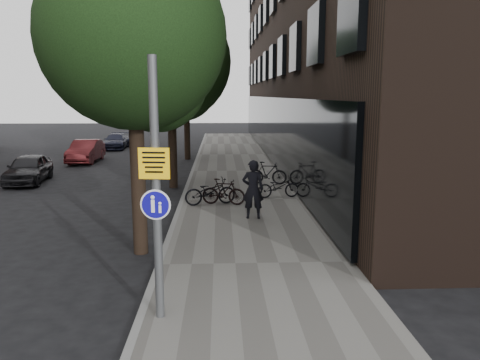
{
  "coord_description": "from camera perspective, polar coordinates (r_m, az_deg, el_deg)",
  "views": [
    {
      "loc": [
        -0.58,
        -6.9,
        3.94
      ],
      "look_at": [
        -0.13,
        3.71,
        2.0
      ],
      "focal_mm": 35.0,
      "sensor_mm": 36.0,
      "label": 1
    }
  ],
  "objects": [
    {
      "name": "ground",
      "position": [
        7.97,
        2.17,
        -19.29
      ],
      "size": [
        120.0,
        120.0,
        0.0
      ],
      "primitive_type": "plane",
      "color": "black",
      "rests_on": "ground"
    },
    {
      "name": "sidewalk",
      "position": [
        17.36,
        0.35,
        -2.56
      ],
      "size": [
        4.5,
        60.0,
        0.12
      ],
      "primitive_type": "cube",
      "color": "#615F5A",
      "rests_on": "ground"
    },
    {
      "name": "curb_edge",
      "position": [
        17.4,
        -7.08,
        -2.6
      ],
      "size": [
        0.15,
        60.0,
        0.13
      ],
      "primitive_type": "cube",
      "color": "slate",
      "rests_on": "ground"
    },
    {
      "name": "building_right_dark_brick",
      "position": [
        30.72,
        15.69,
        19.47
      ],
      "size": [
        12.0,
        40.0,
        18.0
      ],
      "primitive_type": "cube",
      "color": "black",
      "rests_on": "ground"
    },
    {
      "name": "street_tree_near",
      "position": [
        11.77,
        -12.45,
        15.81
      ],
      "size": [
        4.4,
        4.4,
        7.5
      ],
      "color": "black",
      "rests_on": "ground"
    },
    {
      "name": "street_tree_mid",
      "position": [
        20.17,
        -8.23,
        13.58
      ],
      "size": [
        5.0,
        5.0,
        7.8
      ],
      "color": "black",
      "rests_on": "ground"
    },
    {
      "name": "street_tree_far",
      "position": [
        29.13,
        -6.44,
        12.59
      ],
      "size": [
        5.0,
        5.0,
        7.8
      ],
      "color": "black",
      "rests_on": "ground"
    },
    {
      "name": "signpost",
      "position": [
        7.91,
        -10.17,
        -1.29
      ],
      "size": [
        0.51,
        0.15,
        4.45
      ],
      "rotation": [
        0.0,
        0.0,
        -0.11
      ],
      "color": "#595B5E",
      "rests_on": "sidewalk"
    },
    {
      "name": "pedestrian",
      "position": [
        14.55,
        1.59,
        -1.14
      ],
      "size": [
        0.69,
        0.47,
        1.85
      ],
      "primitive_type": "imported",
      "rotation": [
        0.0,
        0.0,
        3.1
      ],
      "color": "black",
      "rests_on": "sidewalk"
    },
    {
      "name": "parked_bike_facade_near",
      "position": [
        17.63,
        4.7,
        -0.8
      ],
      "size": [
        1.67,
        0.79,
        0.84
      ],
      "primitive_type": "imported",
      "rotation": [
        0.0,
        0.0,
        1.72
      ],
      "color": "black",
      "rests_on": "sidewalk"
    },
    {
      "name": "parked_bike_facade_far",
      "position": [
        20.2,
        3.4,
        0.85
      ],
      "size": [
        1.7,
        0.7,
        0.99
      ],
      "primitive_type": "imported",
      "rotation": [
        0.0,
        0.0,
        1.43
      ],
      "color": "black",
      "rests_on": "sidewalk"
    },
    {
      "name": "parked_bike_curb_near",
      "position": [
        16.46,
        -3.66,
        -1.4
      ],
      "size": [
        1.91,
        1.07,
        0.95
      ],
      "primitive_type": "imported",
      "rotation": [
        0.0,
        0.0,
        1.83
      ],
      "color": "black",
      "rests_on": "sidewalk"
    },
    {
      "name": "parked_bike_curb_far",
      "position": [
        16.44,
        -2.03,
        -1.43
      ],
      "size": [
        1.61,
        0.78,
        0.93
      ],
      "primitive_type": "imported",
      "rotation": [
        0.0,
        0.0,
        1.34
      ],
      "color": "black",
      "rests_on": "sidewalk"
    },
    {
      "name": "parked_car_near",
      "position": [
        23.26,
        -24.39,
        1.28
      ],
      "size": [
        1.91,
        3.93,
        1.29
      ],
      "primitive_type": "imported",
      "rotation": [
        0.0,
        0.0,
        0.11
      ],
      "color": "black",
      "rests_on": "ground"
    },
    {
      "name": "parked_car_mid",
      "position": [
        29.11,
        -18.29,
        3.35
      ],
      "size": [
        1.43,
        4.01,
        1.32
      ],
      "primitive_type": "imported",
      "rotation": [
        0.0,
        0.0,
        0.01
      ],
      "color": "maroon",
      "rests_on": "ground"
    },
    {
      "name": "parked_car_far",
      "position": [
        35.88,
        -14.87,
        4.59
      ],
      "size": [
        1.61,
        3.86,
        1.11
      ],
      "primitive_type": "imported",
      "rotation": [
        0.0,
        0.0,
        0.01
      ],
      "color": "black",
      "rests_on": "ground"
    }
  ]
}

